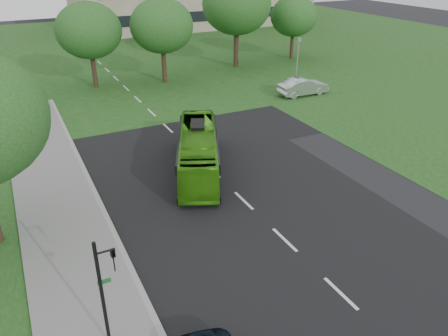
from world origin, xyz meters
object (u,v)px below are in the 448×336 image
tree_park_c (162,26)px  traffic_light (105,287)px  tree_park_d (237,5)px  bus (198,151)px  camera_pole (298,55)px  tree_park_e (294,16)px  sedan (303,87)px  tree_park_b (89,31)px

tree_park_c → traffic_light: bearing=-112.7°
tree_park_d → bus: (-14.50, -22.38, -5.52)m
tree_park_c → camera_pole: bearing=-28.4°
tree_park_e → sedan: (-7.63, -13.04, -4.24)m
tree_park_b → tree_park_d: 16.42m
tree_park_c → sedan: tree_park_c is taller
traffic_light → camera_pole: (24.70, 24.40, 0.34)m
tree_park_c → sedan: bearing=-44.8°
tree_park_b → tree_park_e: tree_park_b is taller
tree_park_b → sedan: (16.78, -11.27, -4.63)m
tree_park_c → bus: bearing=-103.9°
tree_park_b → tree_park_d: size_ratio=0.80×
tree_park_d → sedan: bearing=-87.9°
tree_park_b → sedan: tree_park_b is taller
tree_park_e → bus: (-22.60, -22.97, -3.75)m
tree_park_e → camera_pole: 11.33m
sedan → traffic_light: traffic_light is taller
tree_park_b → tree_park_c: tree_park_c is taller
sedan → tree_park_d: bearing=3.1°
bus → tree_park_b: bearing=118.3°
bus → camera_pole: 21.56m
tree_park_b → camera_pole: tree_park_b is taller
tree_park_d → traffic_light: size_ratio=2.31×
traffic_light → camera_pole: camera_pole is taller
tree_park_e → camera_pole: (-5.88, -9.45, -2.14)m
bus → camera_pole: (16.72, 13.52, 1.61)m
bus → traffic_light: 13.55m
tree_park_c → bus: (-4.92, -19.89, -4.27)m
tree_park_e → sedan: bearing=-120.3°
tree_park_e → camera_pole: tree_park_e is taller
tree_park_b → tree_park_d: bearing=4.1°
camera_pole → sedan: bearing=-109.3°
tree_park_e → sedan: 15.69m
bus → traffic_light: size_ratio=2.13×
tree_park_b → bus: (1.82, -21.20, -4.13)m
tree_park_b → tree_park_c: 6.87m
tree_park_b → sedan: bearing=-33.9°
camera_pole → tree_park_b: bearing=164.2°
tree_park_d → tree_park_e: 8.31m
tree_park_c → tree_park_d: tree_park_d is taller
bus → sedan: size_ratio=1.92×
tree_park_b → traffic_light: bearing=-100.9°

